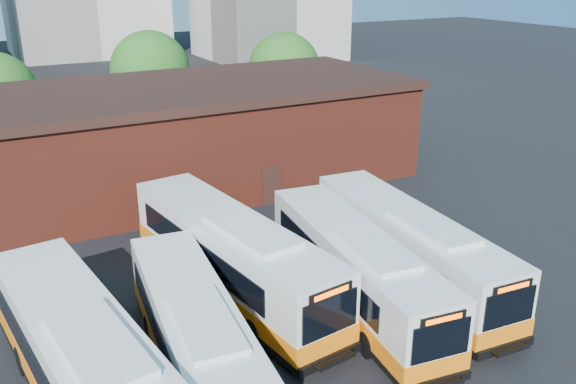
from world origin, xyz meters
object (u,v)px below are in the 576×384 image
bus_west (197,343)px  bus_midwest (232,259)px  bus_mideast (355,272)px  bus_east (408,251)px  transit_worker (435,356)px  bus_farwest (87,371)px

bus_west → bus_midwest: bus_midwest is taller
bus_mideast → bus_east: bearing=15.6°
bus_west → bus_east: bearing=17.1°
bus_west → bus_east: size_ratio=0.93×
bus_midwest → bus_west: bearing=-132.6°
bus_midwest → transit_worker: bus_midwest is taller
bus_farwest → transit_worker: bearing=-25.8°
bus_east → transit_worker: 6.67m
bus_midwest → bus_east: bus_midwest is taller
bus_west → transit_worker: size_ratio=7.30×
bus_farwest → transit_worker: size_ratio=8.14×
bus_east → bus_farwest: bearing=-167.5°
bus_mideast → transit_worker: bearing=-85.4°
bus_west → bus_mideast: bearing=18.0°
bus_mideast → transit_worker: (-0.24, -5.22, -0.72)m
bus_farwest → bus_mideast: size_ratio=1.06×
bus_farwest → bus_west: bearing=-6.7°
bus_farwest → bus_mideast: bearing=1.0°
bus_east → bus_west: bearing=-164.9°
bus_farwest → bus_east: bearing=1.1°
transit_worker → bus_west: bearing=64.1°
bus_farwest → bus_midwest: (6.96, 4.75, 0.04)m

